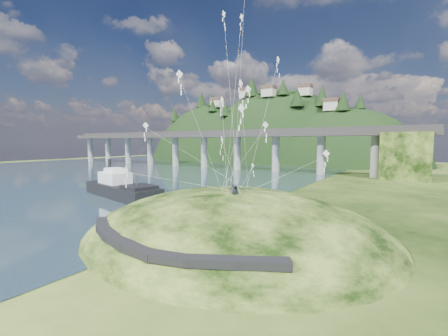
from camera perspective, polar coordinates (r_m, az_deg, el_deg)
The scene contains 10 objects.
ground at distance 37.97m, azimuth -10.25°, elevation -10.96°, with size 320.00×320.00×0.00m, color black.
water at distance 112.89m, azimuth -26.53°, elevation -0.82°, with size 240.00×240.00×0.00m, color #314C59.
grass_hill at distance 35.28m, azimuth 1.94°, elevation -14.69°, with size 36.00×32.00×13.00m.
footpath at distance 25.73m, azimuth -13.28°, elevation -13.95°, with size 22.29×5.84×0.83m.
bridge at distance 109.45m, azimuth 5.07°, elevation 4.61°, with size 160.00×11.00×15.00m.
far_ridge at distance 164.70m, azimuth 8.34°, elevation -1.28°, with size 153.00×70.00×94.50m.
work_barge at distance 59.79m, azimuth -19.03°, elevation -3.58°, with size 20.81×9.45×7.04m.
wooden_dock at distance 42.41m, azimuth -9.84°, elevation -8.73°, with size 12.10×3.00×0.86m.
kite_flyers at distance 31.61m, azimuth 2.00°, elevation -3.20°, with size 1.68×1.53×1.88m.
kite_swarm at distance 32.56m, azimuth 1.31°, elevation 13.45°, with size 19.34×16.51×21.43m.
Camera 1 is at (25.23, -26.40, 10.38)m, focal length 24.00 mm.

